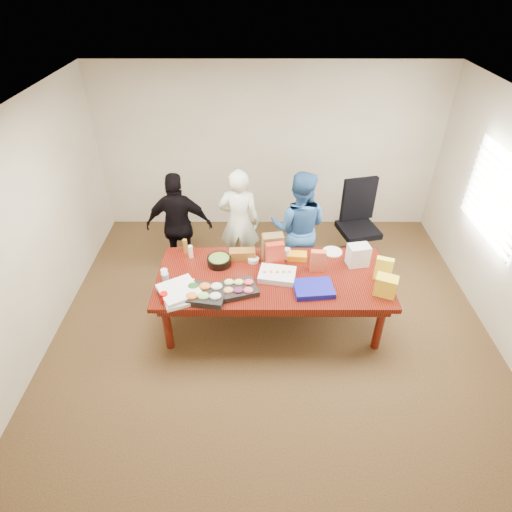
{
  "coord_description": "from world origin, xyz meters",
  "views": [
    {
      "loc": [
        -0.2,
        -4.0,
        3.93
      ],
      "look_at": [
        -0.2,
        0.1,
        0.97
      ],
      "focal_mm": 29.6,
      "sensor_mm": 36.0,
      "label": 1
    }
  ],
  "objects_px": {
    "office_chair": "(359,227)",
    "sheet_cake": "(277,275)",
    "conference_table": "(272,299)",
    "person_center": "(239,222)",
    "person_right": "(299,228)",
    "salad_bowl": "(219,261)"
  },
  "relations": [
    {
      "from": "person_right",
      "to": "sheet_cake",
      "type": "height_order",
      "value": "person_right"
    },
    {
      "from": "conference_table",
      "to": "office_chair",
      "type": "bearing_deg",
      "value": 45.54
    },
    {
      "from": "conference_table",
      "to": "person_center",
      "type": "xyz_separation_m",
      "value": [
        -0.45,
        1.15,
        0.43
      ]
    },
    {
      "from": "sheet_cake",
      "to": "salad_bowl",
      "type": "bearing_deg",
      "value": 170.23
    },
    {
      "from": "sheet_cake",
      "to": "person_center",
      "type": "bearing_deg",
      "value": 123.1
    },
    {
      "from": "conference_table",
      "to": "office_chair",
      "type": "relative_size",
      "value": 2.28
    },
    {
      "from": "conference_table",
      "to": "person_right",
      "type": "height_order",
      "value": "person_right"
    },
    {
      "from": "conference_table",
      "to": "person_center",
      "type": "bearing_deg",
      "value": 111.14
    },
    {
      "from": "person_center",
      "to": "salad_bowl",
      "type": "bearing_deg",
      "value": 82.59
    },
    {
      "from": "salad_bowl",
      "to": "conference_table",
      "type": "bearing_deg",
      "value": -19.31
    },
    {
      "from": "conference_table",
      "to": "office_chair",
      "type": "distance_m",
      "value": 1.9
    },
    {
      "from": "sheet_cake",
      "to": "person_right",
      "type": "bearing_deg",
      "value": 81.79
    },
    {
      "from": "person_right",
      "to": "sheet_cake",
      "type": "distance_m",
      "value": 1.06
    },
    {
      "from": "office_chair",
      "to": "sheet_cake",
      "type": "distance_m",
      "value": 1.88
    },
    {
      "from": "office_chair",
      "to": "sheet_cake",
      "type": "height_order",
      "value": "office_chair"
    },
    {
      "from": "person_center",
      "to": "person_right",
      "type": "height_order",
      "value": "person_right"
    },
    {
      "from": "person_right",
      "to": "sheet_cake",
      "type": "relative_size",
      "value": 3.88
    },
    {
      "from": "conference_table",
      "to": "person_center",
      "type": "relative_size",
      "value": 1.73
    },
    {
      "from": "sheet_cake",
      "to": "salad_bowl",
      "type": "relative_size",
      "value": 1.42
    },
    {
      "from": "sheet_cake",
      "to": "salad_bowl",
      "type": "distance_m",
      "value": 0.76
    },
    {
      "from": "conference_table",
      "to": "person_right",
      "type": "distance_m",
      "value": 1.14
    },
    {
      "from": "person_center",
      "to": "person_right",
      "type": "xyz_separation_m",
      "value": [
        0.83,
        -0.18,
        0.02
      ]
    }
  ]
}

